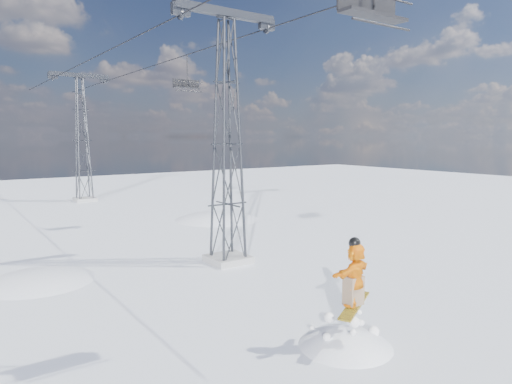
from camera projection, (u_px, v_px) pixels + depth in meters
ground at (339, 323)px, 14.39m from camera, size 120.00×120.00×0.00m
snow_terrain at (52, 372)px, 30.10m from camera, size 39.00×37.00×22.00m
lift_tower_near at (227, 145)px, 20.69m from camera, size 5.20×1.80×11.43m
lift_tower_far at (82, 141)px, 41.02m from camera, size 5.20×1.80×11.43m
haul_cables at (134, 59)px, 29.39m from camera, size 4.46×51.00×0.06m
lift_chair_near at (372, 7)px, 10.74m from camera, size 1.99×0.57×2.47m
lift_chair_mid at (187, 85)px, 28.27m from camera, size 1.81×0.52×2.24m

